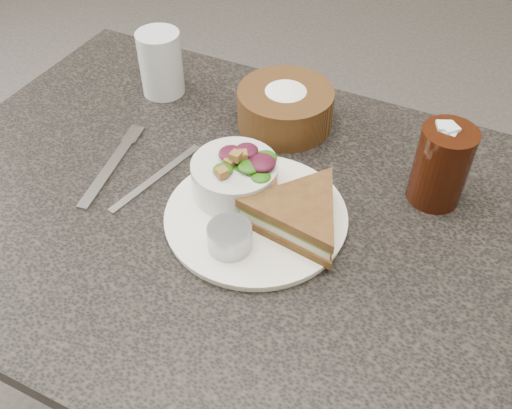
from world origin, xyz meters
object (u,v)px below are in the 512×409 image
Objects in this scene: dinner_plate at (256,217)px; water_glass at (161,63)px; dining_table at (243,346)px; bread_basket at (285,102)px; sandwich at (299,215)px; salad_bowl at (235,172)px; cola_glass at (442,162)px; dressing_ramekin at (230,238)px.

water_glass reaches higher than dinner_plate.
dining_table is at bearing 160.49° from dinner_plate.
dinner_plate is at bearing -76.06° from bread_basket.
dining_table is 6.32× the size of bread_basket.
bread_basket is at bearing 126.72° from sandwich.
sandwich is at bearing -12.82° from salad_bowl.
salad_bowl is 1.09× the size of water_glass.
salad_bowl is (-0.05, 0.03, 0.04)m from dinner_plate.
cola_glass reaches higher than water_glass.
bread_basket is 1.39× the size of water_glass.
water_glass is at bearing -178.79° from bread_basket.
water_glass is at bearing 135.05° from dressing_ramekin.
dining_table is 0.42m from sandwich.
dinner_plate is 0.27m from cola_glass.
dressing_ramekin is (0.03, -0.08, 0.40)m from dining_table.
cola_glass is (0.27, -0.07, 0.02)m from bread_basket.
cola_glass is at bearing 30.61° from dining_table.
sandwich is 0.10m from dressing_ramekin.
water_glass reaches higher than bread_basket.
salad_bowl reaches higher than dining_table.
dining_table is 0.42m from salad_bowl.
cola_glass is (0.15, 0.15, 0.03)m from sandwich.
dinner_plate is 0.07m from salad_bowl.
dressing_ramekin is 0.37× the size of bread_basket.
bread_basket is (-0.02, 0.21, 0.42)m from dining_table.
cola_glass is 1.16× the size of water_glass.
cola_glass is at bearing 53.79° from sandwich.
dinner_plate is 2.04× the size of salad_bowl.
dinner_plate is 1.47× the size of sandwich.
sandwich is (0.10, -0.01, 0.41)m from dining_table.
dinner_plate is at bearing -36.73° from water_glass.
sandwich is at bearing -31.05° from water_glass.
cola_glass is 0.51m from water_glass.
water_glass is (-0.29, 0.29, 0.03)m from dressing_ramekin.
bread_basket is at bearing 96.23° from dining_table.
sandwich is at bearing -4.34° from dining_table.
dining_table is at bearing 108.94° from dressing_ramekin.
salad_bowl is 0.31m from water_glass.
sandwich is 2.92× the size of dressing_ramekin.
water_glass is (-0.24, -0.01, 0.01)m from bread_basket.
dining_table is 0.38m from dinner_plate.
dinner_plate is 1.60× the size of bread_basket.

